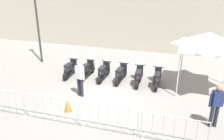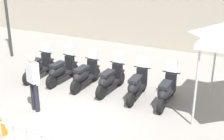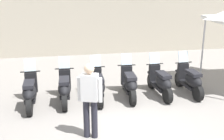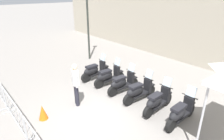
{
  "view_description": "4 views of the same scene",
  "coord_description": "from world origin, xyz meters",
  "px_view_note": "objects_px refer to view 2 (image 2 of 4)",
  "views": [
    {
      "loc": [
        3.77,
        -9.02,
        5.41
      ],
      "look_at": [
        0.13,
        1.31,
        0.89
      ],
      "focal_mm": 38.24,
      "sensor_mm": 36.0,
      "label": 1
    },
    {
      "loc": [
        4.93,
        -6.01,
        4.35
      ],
      "look_at": [
        0.51,
        1.9,
        0.85
      ],
      "focal_mm": 49.01,
      "sensor_mm": 36.0,
      "label": 2
    },
    {
      "loc": [
        -1.22,
        -5.92,
        3.39
      ],
      "look_at": [
        -0.23,
        1.4,
        1.09
      ],
      "focal_mm": 45.99,
      "sensor_mm": 36.0,
      "label": 3
    },
    {
      "loc": [
        5.15,
        -3.07,
        4.28
      ],
      "look_at": [
        -0.58,
        1.37,
        1.22
      ],
      "focal_mm": 30.95,
      "sensor_mm": 36.0,
      "label": 4
    }
  ],
  "objects_px": {
    "motorcycle_1": "(61,71)",
    "motorcycle_3": "(110,80)",
    "motorcycle_4": "(137,85)",
    "motorcycle_5": "(166,91)",
    "motorcycle_0": "(38,67)",
    "traffic_cone": "(0,125)",
    "officer_near_row_end": "(33,79)",
    "motorcycle_2": "(85,75)"
  },
  "relations": [
    {
      "from": "motorcycle_1",
      "to": "motorcycle_3",
      "type": "distance_m",
      "value": 1.91
    },
    {
      "from": "motorcycle_4",
      "to": "motorcycle_5",
      "type": "xyz_separation_m",
      "value": [
        0.95,
        0.04,
        0.0
      ]
    },
    {
      "from": "motorcycle_4",
      "to": "motorcycle_5",
      "type": "height_order",
      "value": "same"
    },
    {
      "from": "motorcycle_0",
      "to": "motorcycle_1",
      "type": "relative_size",
      "value": 1.0
    },
    {
      "from": "motorcycle_4",
      "to": "motorcycle_5",
      "type": "relative_size",
      "value": 1.0
    },
    {
      "from": "motorcycle_4",
      "to": "traffic_cone",
      "type": "bearing_deg",
      "value": -121.51
    },
    {
      "from": "motorcycle_1",
      "to": "motorcycle_3",
      "type": "relative_size",
      "value": 1.0
    },
    {
      "from": "motorcycle_4",
      "to": "traffic_cone",
      "type": "distance_m",
      "value": 4.14
    },
    {
      "from": "motorcycle_0",
      "to": "motorcycle_3",
      "type": "bearing_deg",
      "value": 5.53
    },
    {
      "from": "motorcycle_0",
      "to": "motorcycle_4",
      "type": "xyz_separation_m",
      "value": [
        3.82,
        0.29,
        0.0
      ]
    },
    {
      "from": "motorcycle_1",
      "to": "officer_near_row_end",
      "type": "distance_m",
      "value": 2.16
    },
    {
      "from": "officer_near_row_end",
      "to": "motorcycle_5",
      "type": "bearing_deg",
      "value": 34.05
    },
    {
      "from": "motorcycle_1",
      "to": "motorcycle_5",
      "type": "relative_size",
      "value": 1.0
    },
    {
      "from": "motorcycle_3",
      "to": "motorcycle_5",
      "type": "distance_m",
      "value": 1.92
    },
    {
      "from": "motorcycle_1",
      "to": "motorcycle_5",
      "type": "height_order",
      "value": "same"
    },
    {
      "from": "motorcycle_1",
      "to": "traffic_cone",
      "type": "relative_size",
      "value": 3.13
    },
    {
      "from": "motorcycle_1",
      "to": "motorcycle_5",
      "type": "distance_m",
      "value": 3.83
    },
    {
      "from": "motorcycle_5",
      "to": "officer_near_row_end",
      "type": "relative_size",
      "value": 1.0
    },
    {
      "from": "officer_near_row_end",
      "to": "traffic_cone",
      "type": "height_order",
      "value": "officer_near_row_end"
    },
    {
      "from": "motorcycle_1",
      "to": "motorcycle_5",
      "type": "bearing_deg",
      "value": 2.47
    },
    {
      "from": "motorcycle_4",
      "to": "motorcycle_5",
      "type": "bearing_deg",
      "value": 2.49
    },
    {
      "from": "motorcycle_0",
      "to": "traffic_cone",
      "type": "relative_size",
      "value": 3.14
    },
    {
      "from": "officer_near_row_end",
      "to": "motorcycle_1",
      "type": "bearing_deg",
      "value": 106.92
    },
    {
      "from": "motorcycle_0",
      "to": "motorcycle_1",
      "type": "bearing_deg",
      "value": 9.72
    },
    {
      "from": "motorcycle_0",
      "to": "motorcycle_3",
      "type": "height_order",
      "value": "same"
    },
    {
      "from": "officer_near_row_end",
      "to": "motorcycle_2",
      "type": "bearing_deg",
      "value": 80.47
    },
    {
      "from": "motorcycle_2",
      "to": "motorcycle_5",
      "type": "relative_size",
      "value": 1.0
    },
    {
      "from": "traffic_cone",
      "to": "motorcycle_0",
      "type": "bearing_deg",
      "value": 116.99
    },
    {
      "from": "motorcycle_5",
      "to": "motorcycle_4",
      "type": "bearing_deg",
      "value": -177.51
    },
    {
      "from": "motorcycle_3",
      "to": "officer_near_row_end",
      "type": "xyz_separation_m",
      "value": [
        -1.3,
        -2.12,
        0.53
      ]
    },
    {
      "from": "motorcycle_3",
      "to": "motorcycle_5",
      "type": "bearing_deg",
      "value": 1.51
    },
    {
      "from": "motorcycle_2",
      "to": "motorcycle_3",
      "type": "height_order",
      "value": "same"
    },
    {
      "from": "motorcycle_0",
      "to": "motorcycle_3",
      "type": "distance_m",
      "value": 2.86
    },
    {
      "from": "motorcycle_4",
      "to": "officer_near_row_end",
      "type": "bearing_deg",
      "value": -136.7
    },
    {
      "from": "motorcycle_0",
      "to": "motorcycle_5",
      "type": "bearing_deg",
      "value": 3.92
    },
    {
      "from": "motorcycle_2",
      "to": "officer_near_row_end",
      "type": "bearing_deg",
      "value": -99.53
    },
    {
      "from": "motorcycle_3",
      "to": "motorcycle_4",
      "type": "relative_size",
      "value": 1.0
    },
    {
      "from": "motorcycle_5",
      "to": "officer_near_row_end",
      "type": "height_order",
      "value": "officer_near_row_end"
    },
    {
      "from": "motorcycle_1",
      "to": "traffic_cone",
      "type": "height_order",
      "value": "motorcycle_1"
    },
    {
      "from": "motorcycle_2",
      "to": "officer_near_row_end",
      "type": "height_order",
      "value": "officer_near_row_end"
    },
    {
      "from": "motorcycle_5",
      "to": "traffic_cone",
      "type": "distance_m",
      "value": 4.74
    },
    {
      "from": "motorcycle_0",
      "to": "motorcycle_1",
      "type": "height_order",
      "value": "same"
    }
  ]
}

